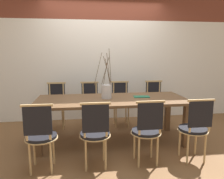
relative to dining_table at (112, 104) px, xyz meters
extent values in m
plane|color=brown|center=(0.00, 0.00, -0.63)|extent=(16.00, 16.00, 0.00)
cube|color=white|center=(0.00, 1.33, 0.43)|extent=(12.00, 0.06, 2.12)
cube|color=brown|center=(0.00, 0.00, 0.07)|extent=(2.41, 0.96, 0.04)
cube|color=brown|center=(-1.10, -0.38, -0.29)|extent=(0.09, 0.09, 0.68)
cube|color=brown|center=(1.10, -0.38, -0.29)|extent=(0.09, 0.09, 0.68)
cube|color=brown|center=(-1.10, 0.38, -0.29)|extent=(0.09, 0.09, 0.68)
cube|color=brown|center=(1.10, 0.38, -0.29)|extent=(0.09, 0.09, 0.68)
cylinder|color=black|center=(-0.98, -0.76, -0.20)|extent=(0.38, 0.38, 0.04)
cylinder|color=tan|center=(-0.98, -0.76, -0.22)|extent=(0.40, 0.40, 0.01)
cylinder|color=tan|center=(-1.10, -0.64, -0.42)|extent=(0.03, 0.03, 0.42)
cylinder|color=tan|center=(-0.86, -0.64, -0.42)|extent=(0.03, 0.03, 0.42)
cylinder|color=tan|center=(-1.10, -0.88, -0.42)|extent=(0.03, 0.03, 0.42)
cylinder|color=tan|center=(-0.86, -0.88, -0.42)|extent=(0.03, 0.03, 0.42)
cylinder|color=tan|center=(-1.11, -0.92, 0.04)|extent=(0.03, 0.03, 0.43)
cylinder|color=tan|center=(-0.85, -0.92, 0.04)|extent=(0.03, 0.03, 0.43)
cube|color=black|center=(-0.98, -0.92, 0.06)|extent=(0.32, 0.02, 0.34)
cube|color=tan|center=(-0.98, -0.92, 0.23)|extent=(0.36, 0.03, 0.03)
cylinder|color=black|center=(-0.32, -0.76, -0.20)|extent=(0.38, 0.38, 0.04)
cylinder|color=tan|center=(-0.32, -0.76, -0.22)|extent=(0.40, 0.40, 0.01)
cylinder|color=tan|center=(-0.44, -0.64, -0.42)|extent=(0.03, 0.03, 0.42)
cylinder|color=tan|center=(-0.20, -0.64, -0.42)|extent=(0.03, 0.03, 0.42)
cylinder|color=tan|center=(-0.44, -0.88, -0.42)|extent=(0.03, 0.03, 0.42)
cylinder|color=tan|center=(-0.20, -0.88, -0.42)|extent=(0.03, 0.03, 0.42)
cylinder|color=tan|center=(-0.45, -0.92, 0.04)|extent=(0.03, 0.03, 0.43)
cylinder|color=tan|center=(-0.19, -0.92, 0.04)|extent=(0.03, 0.03, 0.43)
cube|color=black|center=(-0.32, -0.92, 0.06)|extent=(0.32, 0.02, 0.34)
cube|color=tan|center=(-0.32, -0.92, 0.23)|extent=(0.36, 0.03, 0.03)
cylinder|color=black|center=(0.35, -0.76, -0.20)|extent=(0.38, 0.38, 0.04)
cylinder|color=tan|center=(0.35, -0.76, -0.22)|extent=(0.40, 0.40, 0.01)
cylinder|color=tan|center=(0.22, -0.64, -0.42)|extent=(0.03, 0.03, 0.42)
cylinder|color=tan|center=(0.47, -0.64, -0.42)|extent=(0.03, 0.03, 0.42)
cylinder|color=tan|center=(0.22, -0.88, -0.42)|extent=(0.03, 0.03, 0.42)
cylinder|color=tan|center=(0.47, -0.88, -0.42)|extent=(0.03, 0.03, 0.42)
cylinder|color=tan|center=(0.22, -0.92, 0.04)|extent=(0.03, 0.03, 0.43)
cylinder|color=tan|center=(0.48, -0.92, 0.04)|extent=(0.03, 0.03, 0.43)
cube|color=black|center=(0.35, -0.92, 0.06)|extent=(0.32, 0.02, 0.34)
cube|color=tan|center=(0.35, -0.92, 0.23)|extent=(0.36, 0.03, 0.03)
cylinder|color=black|center=(1.00, -0.76, -0.20)|extent=(0.38, 0.38, 0.04)
cylinder|color=tan|center=(1.00, -0.76, -0.22)|extent=(0.40, 0.40, 0.01)
cylinder|color=tan|center=(0.88, -0.64, -0.42)|extent=(0.03, 0.03, 0.42)
cylinder|color=tan|center=(1.12, -0.64, -0.42)|extent=(0.03, 0.03, 0.42)
cylinder|color=tan|center=(0.88, -0.88, -0.42)|extent=(0.03, 0.03, 0.42)
cylinder|color=tan|center=(1.12, -0.88, -0.42)|extent=(0.03, 0.03, 0.42)
cylinder|color=tan|center=(0.87, -0.92, 0.04)|extent=(0.03, 0.03, 0.43)
cylinder|color=tan|center=(1.13, -0.92, 0.04)|extent=(0.03, 0.03, 0.43)
cube|color=black|center=(1.00, -0.92, 0.06)|extent=(0.32, 0.02, 0.34)
cube|color=tan|center=(1.00, -0.92, 0.23)|extent=(0.36, 0.03, 0.03)
cylinder|color=black|center=(-0.97, 0.76, -0.20)|extent=(0.38, 0.38, 0.04)
cylinder|color=tan|center=(-0.97, 0.76, -0.22)|extent=(0.40, 0.40, 0.01)
cylinder|color=tan|center=(-0.85, 0.64, -0.42)|extent=(0.03, 0.03, 0.42)
cylinder|color=tan|center=(-1.10, 0.64, -0.42)|extent=(0.03, 0.03, 0.42)
cylinder|color=tan|center=(-0.85, 0.88, -0.42)|extent=(0.03, 0.03, 0.42)
cylinder|color=tan|center=(-1.10, 0.88, -0.42)|extent=(0.03, 0.03, 0.42)
cylinder|color=tan|center=(-0.84, 0.92, 0.04)|extent=(0.03, 0.03, 0.43)
cylinder|color=tan|center=(-1.10, 0.92, 0.04)|extent=(0.03, 0.03, 0.43)
cube|color=black|center=(-0.97, 0.92, 0.06)|extent=(0.32, 0.02, 0.34)
cube|color=tan|center=(-0.97, 0.92, 0.23)|extent=(0.36, 0.03, 0.03)
cylinder|color=black|center=(-0.33, 0.76, -0.20)|extent=(0.38, 0.38, 0.04)
cylinder|color=tan|center=(-0.33, 0.76, -0.22)|extent=(0.40, 0.40, 0.01)
cylinder|color=tan|center=(-0.21, 0.64, -0.42)|extent=(0.03, 0.03, 0.42)
cylinder|color=tan|center=(-0.45, 0.64, -0.42)|extent=(0.03, 0.03, 0.42)
cylinder|color=tan|center=(-0.21, 0.88, -0.42)|extent=(0.03, 0.03, 0.42)
cylinder|color=tan|center=(-0.45, 0.88, -0.42)|extent=(0.03, 0.03, 0.42)
cylinder|color=tan|center=(-0.20, 0.92, 0.04)|extent=(0.03, 0.03, 0.43)
cylinder|color=tan|center=(-0.46, 0.92, 0.04)|extent=(0.03, 0.03, 0.43)
cube|color=black|center=(-0.33, 0.92, 0.06)|extent=(0.32, 0.02, 0.34)
cube|color=tan|center=(-0.33, 0.92, 0.23)|extent=(0.36, 0.03, 0.03)
cylinder|color=black|center=(0.29, 0.76, -0.20)|extent=(0.38, 0.38, 0.04)
cylinder|color=tan|center=(0.29, 0.76, -0.22)|extent=(0.40, 0.40, 0.01)
cylinder|color=tan|center=(0.41, 0.64, -0.42)|extent=(0.03, 0.03, 0.42)
cylinder|color=tan|center=(0.17, 0.64, -0.42)|extent=(0.03, 0.03, 0.42)
cylinder|color=tan|center=(0.41, 0.88, -0.42)|extent=(0.03, 0.03, 0.42)
cylinder|color=tan|center=(0.17, 0.88, -0.42)|extent=(0.03, 0.03, 0.42)
cylinder|color=tan|center=(0.42, 0.92, 0.04)|extent=(0.03, 0.03, 0.43)
cylinder|color=tan|center=(0.16, 0.92, 0.04)|extent=(0.03, 0.03, 0.43)
cube|color=black|center=(0.29, 0.92, 0.06)|extent=(0.32, 0.02, 0.34)
cube|color=tan|center=(0.29, 0.92, 0.23)|extent=(0.36, 0.03, 0.03)
cylinder|color=black|center=(1.00, 0.76, -0.20)|extent=(0.38, 0.38, 0.04)
cylinder|color=tan|center=(1.00, 0.76, -0.22)|extent=(0.40, 0.40, 0.01)
cylinder|color=tan|center=(1.12, 0.64, -0.42)|extent=(0.03, 0.03, 0.42)
cylinder|color=tan|center=(0.87, 0.64, -0.42)|extent=(0.03, 0.03, 0.42)
cylinder|color=tan|center=(1.12, 0.88, -0.42)|extent=(0.03, 0.03, 0.42)
cylinder|color=tan|center=(0.87, 0.88, -0.42)|extent=(0.03, 0.03, 0.42)
cylinder|color=tan|center=(1.13, 0.92, 0.04)|extent=(0.03, 0.03, 0.43)
cylinder|color=tan|center=(0.86, 0.92, 0.04)|extent=(0.03, 0.03, 0.43)
cube|color=black|center=(1.00, 0.92, 0.06)|extent=(0.32, 0.02, 0.34)
cube|color=tan|center=(1.00, 0.92, 0.23)|extent=(0.36, 0.03, 0.03)
cylinder|color=silver|center=(-0.08, 0.04, 0.20)|extent=(0.16, 0.16, 0.22)
cylinder|color=brown|center=(-0.07, -0.03, 0.54)|extent=(0.14, 0.03, 0.46)
cylinder|color=brown|center=(-0.03, 0.02, 0.60)|extent=(0.06, 0.12, 0.57)
cylinder|color=brown|center=(-0.10, 0.10, 0.53)|extent=(0.13, 0.03, 0.44)
cylinder|color=brown|center=(-0.21, 0.11, 0.57)|extent=(0.16, 0.26, 0.51)
cylinder|color=brown|center=(-0.06, 0.01, 0.56)|extent=(0.07, 0.07, 0.51)
cylinder|color=brown|center=(-0.10, 0.07, 0.49)|extent=(0.07, 0.05, 0.36)
cylinder|color=brown|center=(-0.07, 0.00, 0.52)|extent=(0.09, 0.04, 0.42)
cube|color=#1E6B4C|center=(0.51, 0.06, 0.10)|extent=(0.27, 0.17, 0.01)
camera|label=1|loc=(-0.46, -3.40, 0.83)|focal=35.00mm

